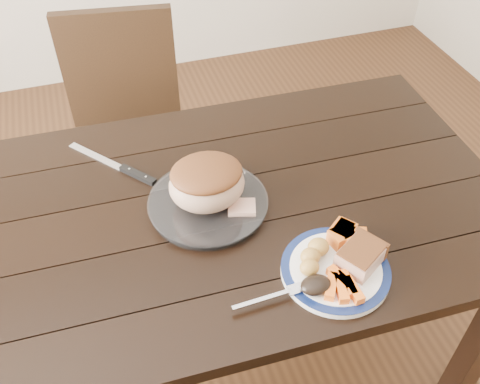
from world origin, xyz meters
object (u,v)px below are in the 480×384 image
object	(u,v)px
carving_knife	(127,170)
pork_slice	(360,257)
roast_joint	(207,184)
serving_platter	(208,204)
chair_far	(127,125)
dinner_plate	(335,271)
fork	(276,295)
dining_table	(210,231)

from	to	relation	value
carving_knife	pork_slice	bearing A→B (deg)	2.99
pork_slice	roast_joint	xyz separation A→B (m)	(-0.28, 0.30, 0.04)
carving_knife	serving_platter	bearing A→B (deg)	2.40
serving_platter	chair_far	bearing A→B (deg)	99.98
pork_slice	chair_far	bearing A→B (deg)	111.57
chair_far	carving_knife	bearing A→B (deg)	93.12
dinner_plate	serving_platter	distance (m)	0.37
serving_platter	fork	xyz separation A→B (m)	(0.07, -0.33, 0.01)
chair_far	carving_knife	size ratio (longest dim) A/B	3.57
chair_far	roast_joint	world-z (taller)	chair_far
dinner_plate	roast_joint	xyz separation A→B (m)	(-0.22, 0.30, 0.07)
serving_platter	roast_joint	world-z (taller)	roast_joint
carving_knife	dining_table	bearing A→B (deg)	2.10
dinner_plate	roast_joint	size ratio (longest dim) A/B	1.31
serving_platter	pork_slice	distance (m)	0.42
dinner_plate	pork_slice	size ratio (longest dim) A/B	2.49
serving_platter	fork	distance (m)	0.34
fork	roast_joint	xyz separation A→B (m)	(-0.07, 0.33, 0.06)
dinner_plate	serving_platter	size ratio (longest dim) A/B	0.83
fork	carving_knife	xyz separation A→B (m)	(-0.25, 0.53, -0.01)
dining_table	fork	xyz separation A→B (m)	(0.06, -0.33, 0.11)
dining_table	chair_far	xyz separation A→B (m)	(-0.13, 0.74, -0.13)
dining_table	dinner_plate	bearing A→B (deg)	-52.95
pork_slice	fork	size ratio (longest dim) A/B	0.57
fork	roast_joint	size ratio (longest dim) A/B	0.92
roast_joint	dining_table	bearing A→B (deg)	-78.13
chair_far	pork_slice	xyz separation A→B (m)	(0.41, -1.04, 0.27)
dining_table	chair_far	distance (m)	0.76
fork	pork_slice	bearing A→B (deg)	4.69
dining_table	dinner_plate	size ratio (longest dim) A/B	6.39
chair_far	pork_slice	world-z (taller)	chair_far
roast_joint	pork_slice	bearing A→B (deg)	-47.26
serving_platter	carving_knife	bearing A→B (deg)	131.76
serving_platter	roast_joint	bearing A→B (deg)	-135.00
dining_table	chair_far	bearing A→B (deg)	99.98
dinner_plate	fork	distance (m)	0.16
dinner_plate	fork	world-z (taller)	fork
chair_far	carving_knife	distance (m)	0.58
pork_slice	serving_platter	bearing A→B (deg)	132.74
dining_table	chair_far	world-z (taller)	chair_far
chair_far	roast_joint	distance (m)	0.81
chair_far	carving_knife	world-z (taller)	chair_far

